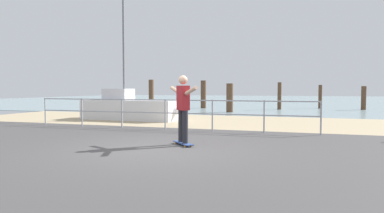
# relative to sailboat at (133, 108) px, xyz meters

# --- Properties ---
(ground_plane) EXTENTS (24.00, 10.00, 0.04)m
(ground_plane) POSITION_rel_sailboat_xyz_m (4.02, -7.52, -0.52)
(ground_plane) COLOR #474444
(ground_plane) RESTS_ON ground
(beach_strip) EXTENTS (24.00, 6.00, 0.04)m
(beach_strip) POSITION_rel_sailboat_xyz_m (4.02, 0.48, -0.52)
(beach_strip) COLOR tan
(beach_strip) RESTS_ON ground
(sea_surface) EXTENTS (72.00, 50.00, 0.04)m
(sea_surface) POSITION_rel_sailboat_xyz_m (4.02, 28.48, -0.52)
(sea_surface) COLOR #849EA3
(sea_surface) RESTS_ON ground
(railing_fence) EXTENTS (10.09, 0.05, 1.05)m
(railing_fence) POSITION_rel_sailboat_xyz_m (2.75, -2.92, 0.18)
(railing_fence) COLOR #9EA0A5
(railing_fence) RESTS_ON ground
(sailboat) EXTENTS (4.99, 1.59, 5.35)m
(sailboat) POSITION_rel_sailboat_xyz_m (0.00, 0.00, 0.00)
(sailboat) COLOR silver
(sailboat) RESTS_ON ground
(skateboard) EXTENTS (0.70, 0.71, 0.08)m
(skateboard) POSITION_rel_sailboat_xyz_m (4.45, -5.91, -0.46)
(skateboard) COLOR #334C8C
(skateboard) RESTS_ON ground
(skateboarder) EXTENTS (1.07, 1.10, 1.65)m
(skateboarder) POSITION_rel_sailboat_xyz_m (4.45, -5.91, 0.49)
(skateboarder) COLOR #26262B
(skateboarder) RESTS_ON skateboard
(groyne_post_0) EXTENTS (0.33, 0.33, 1.99)m
(groyne_post_0) POSITION_rel_sailboat_xyz_m (-2.14, 6.59, 0.47)
(groyne_post_0) COLOR #513826
(groyne_post_0) RESTS_ON ground
(groyne_post_1) EXTENTS (0.38, 0.38, 1.98)m
(groyne_post_1) POSITION_rel_sailboat_xyz_m (0.50, 9.70, 0.47)
(groyne_post_1) COLOR #513826
(groyne_post_1) RESTS_ON ground
(groyne_post_2) EXTENTS (0.40, 0.40, 1.71)m
(groyne_post_2) POSITION_rel_sailboat_xyz_m (3.13, 6.14, 0.33)
(groyne_post_2) COLOR #513826
(groyne_post_2) RESTS_ON ground
(groyne_post_3) EXTENTS (0.26, 0.26, 1.82)m
(groyne_post_3) POSITION_rel_sailboat_xyz_m (5.76, 9.63, 0.39)
(groyne_post_3) COLOR #513826
(groyne_post_3) RESTS_ON ground
(groyne_post_4) EXTENTS (0.25, 0.25, 1.67)m
(groyne_post_4) POSITION_rel_sailboat_xyz_m (8.39, 11.84, 0.31)
(groyne_post_4) COLOR #513826
(groyne_post_4) RESTS_ON ground
(groyne_post_5) EXTENTS (0.31, 0.31, 1.57)m
(groyne_post_5) POSITION_rel_sailboat_xyz_m (11.03, 11.01, 0.26)
(groyne_post_5) COLOR #513826
(groyne_post_5) RESTS_ON ground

